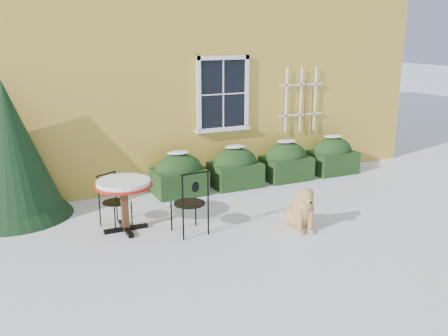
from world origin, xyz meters
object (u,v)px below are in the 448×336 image
evergreen_shrub (10,163)px  bistro_table (124,189)px  patio_chair_far (114,200)px  dog (301,211)px  patio_chair_near (191,202)px

evergreen_shrub → bistro_table: 2.28m
evergreen_shrub → patio_chair_far: size_ratio=2.72×
bistro_table → patio_chair_far: bearing=108.1°
bistro_table → evergreen_shrub: bearing=136.7°
bistro_table → dog: bearing=-23.7°
patio_chair_far → dog: size_ratio=1.08×
patio_chair_far → dog: bearing=-56.7°
evergreen_shrub → patio_chair_far: (1.54, -1.22, -0.54)m
bistro_table → dog: bistro_table is taller
evergreen_shrub → patio_chair_near: evergreen_shrub is taller
patio_chair_near → patio_chair_far: (-1.07, 0.92, -0.09)m
evergreen_shrub → dog: (4.39, -2.76, -0.68)m
patio_chair_near → patio_chair_far: size_ratio=1.21×
dog → bistro_table: bearing=169.2°
evergreen_shrub → patio_chair_near: (2.61, -2.14, -0.45)m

